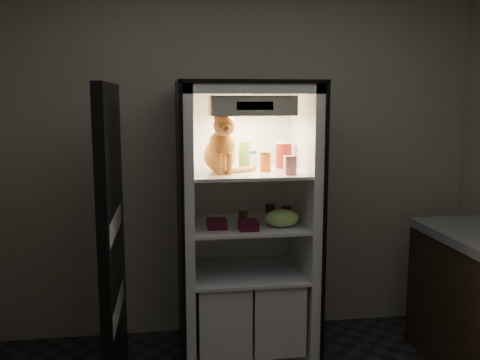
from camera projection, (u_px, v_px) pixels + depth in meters
The scene contains 16 objects.
room_shell at pixel (299, 135), 2.16m from camera, with size 3.60×3.60×3.60m.
refrigerator at pixel (245, 242), 3.64m from camera, with size 0.90×0.72×1.88m.
fridge_door at pixel (112, 244), 3.14m from camera, with size 0.08×0.87×1.85m.
tabby_cat at pixel (221, 149), 3.43m from camera, with size 0.35×0.39×0.41m.
parmesan_shaker at pixel (244, 156), 3.53m from camera, with size 0.07×0.07×0.19m.
mayo_tub at pixel (251, 159), 3.66m from camera, with size 0.08×0.08×0.12m.
salsa_jar at pixel (265, 162), 3.47m from camera, with size 0.07×0.07×0.13m.
pepper_jar at pixel (284, 155), 3.65m from camera, with size 0.11×0.11×0.18m.
cream_carton at pixel (290, 165), 3.35m from camera, with size 0.07×0.07×0.12m, color silver.
soda_can_a at pixel (270, 212), 3.64m from camera, with size 0.06×0.06×0.12m.
soda_can_b at pixel (286, 212), 3.64m from camera, with size 0.06×0.06×0.12m.
soda_can_c at pixel (286, 214), 3.57m from camera, with size 0.07×0.07×0.12m.
condiment_jar at pixel (243, 214), 3.62m from camera, with size 0.06×0.06×0.09m.
grape_bag at pixel (282, 218), 3.45m from camera, with size 0.23×0.16×0.11m, color #92CD5F.
berry_box_left at pixel (217, 224), 3.41m from camera, with size 0.12×0.12×0.06m, color #4A0C1E.
berry_box_right at pixel (248, 225), 3.37m from camera, with size 0.12×0.12×0.06m, color #4A0C1E.
Camera 1 is at (-0.56, -2.10, 1.77)m, focal length 40.00 mm.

